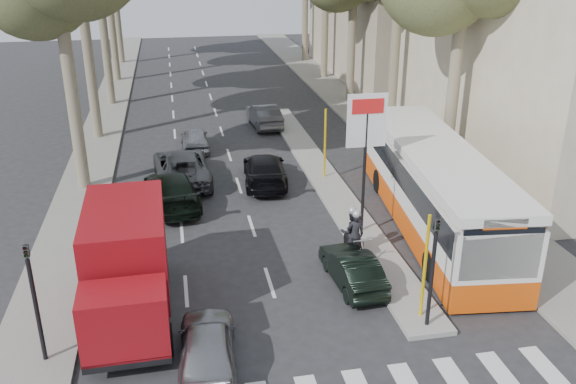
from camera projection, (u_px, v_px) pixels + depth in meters
name	position (u px, v px, depth m)	size (l,w,h in m)	color
ground	(309.00, 312.00, 18.92)	(120.00, 120.00, 0.00)	#28282B
sidewalk_right	(349.00, 103.00, 43.09)	(3.20, 70.00, 0.12)	gray
median_left	(111.00, 104.00, 42.90)	(2.40, 64.00, 0.12)	gray
traffic_island	(324.00, 178.00, 29.44)	(1.50, 26.00, 0.16)	gray
billboard	(366.00, 144.00, 22.61)	(1.50, 12.10, 5.60)	yellow
traffic_light_island	(434.00, 255.00, 17.18)	(0.16, 0.41, 3.60)	black
traffic_light_left	(32.00, 284.00, 15.73)	(0.16, 0.41, 3.60)	black
silver_hatchback	(207.00, 346.00, 16.29)	(1.54, 3.83, 1.30)	gray
dark_hatchback	(352.00, 268.00, 20.27)	(1.26, 3.60, 1.19)	black
queue_car_a	(181.00, 167.00, 28.90)	(2.50, 5.43, 1.51)	#44454A
queue_car_b	(265.00, 170.00, 28.73)	(1.93, 4.75, 1.38)	black
queue_car_c	(195.00, 139.00, 33.44)	(1.47, 3.65, 1.24)	#94959B
queue_car_d	(264.00, 116.00, 37.60)	(1.49, 4.28, 1.41)	#45464C
queue_car_e	(172.00, 190.00, 26.33)	(2.04, 5.02, 1.46)	black
red_truck	(127.00, 264.00, 18.20)	(2.48, 6.22, 3.29)	black
city_bus	(434.00, 186.00, 23.96)	(4.12, 13.00, 3.37)	#E04D0C
motorcycle	(353.00, 235.00, 21.94)	(0.84, 2.30, 1.96)	black
pedestrian_near	(432.00, 179.00, 26.84)	(1.02, 0.50, 1.73)	#41344F
pedestrian_far	(466.00, 178.00, 26.93)	(1.13, 0.50, 1.75)	#716755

